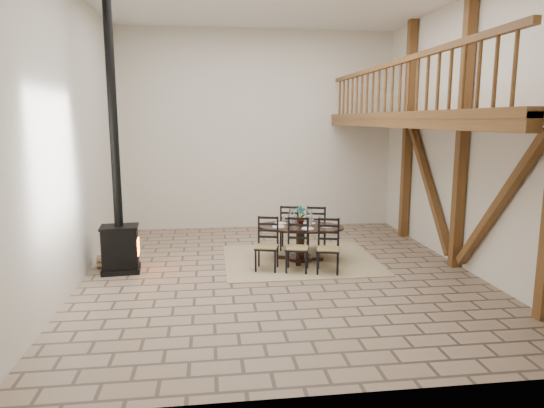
{
  "coord_description": "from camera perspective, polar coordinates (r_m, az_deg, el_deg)",
  "views": [
    {
      "loc": [
        -1.24,
        -8.43,
        2.78
      ],
      "look_at": [
        -0.09,
        0.4,
        1.22
      ],
      "focal_mm": 32.0,
      "sensor_mm": 36.0,
      "label": 1
    }
  ],
  "objects": [
    {
      "name": "room_shell",
      "position": [
        8.78,
        8.86,
        11.33
      ],
      "size": [
        7.02,
        8.02,
        5.01
      ],
      "color": "silver",
      "rests_on": "ground"
    },
    {
      "name": "dining_table",
      "position": [
        9.58,
        3.3,
        -4.54
      ],
      "size": [
        1.96,
        2.17,
        1.1
      ],
      "rotation": [
        0.0,
        0.0,
        -0.27
      ],
      "color": "black",
      "rests_on": "ground"
    },
    {
      "name": "rug",
      "position": [
        9.78,
        3.33,
        -6.57
      ],
      "size": [
        3.0,
        2.5,
        0.02
      ],
      "primitive_type": "cube",
      "color": "tan",
      "rests_on": "ground"
    },
    {
      "name": "log_basket",
      "position": [
        9.7,
        -17.66,
        -6.09
      ],
      "size": [
        0.52,
        0.52,
        0.43
      ],
      "rotation": [
        0.0,
        0.0,
        -0.32
      ],
      "color": "brown",
      "rests_on": "ground"
    },
    {
      "name": "log_stack",
      "position": [
        9.84,
        -18.97,
        -6.4
      ],
      "size": [
        0.35,
        0.27,
        0.22
      ],
      "rotation": [
        0.0,
        0.0,
        0.16
      ],
      "color": "#A1825A",
      "rests_on": "ground"
    },
    {
      "name": "ground",
      "position": [
        8.96,
        0.94,
        -8.16
      ],
      "size": [
        8.0,
        8.0,
        0.0
      ],
      "primitive_type": "plane",
      "color": "#8F765F",
      "rests_on": "ground"
    },
    {
      "name": "wood_stove",
      "position": [
        9.2,
        -17.62,
        -0.96
      ],
      "size": [
        0.72,
        0.58,
        5.0
      ],
      "rotation": [
        0.0,
        0.0,
        0.09
      ],
      "color": "black",
      "rests_on": "ground"
    }
  ]
}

